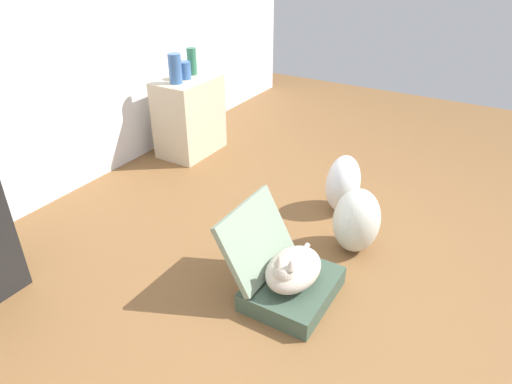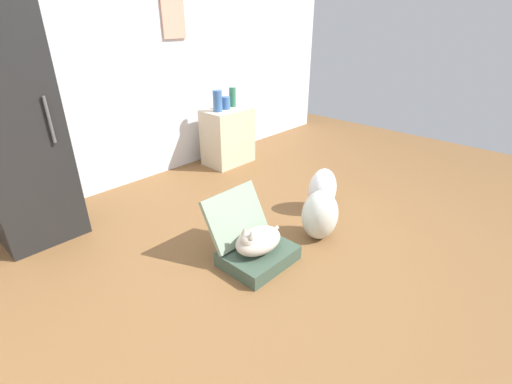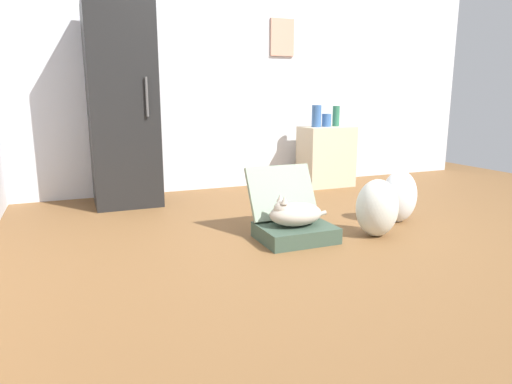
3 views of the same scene
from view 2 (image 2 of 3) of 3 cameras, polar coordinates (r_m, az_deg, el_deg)
The scene contains 12 objects.
ground_plane at distance 3.03m, azimuth 6.04°, elevation -9.21°, with size 7.68×7.68×0.00m, color brown.
wall_back at distance 4.24m, azimuth -19.41°, elevation 18.77°, with size 6.40×0.15×2.60m.
suitcase_base at distance 2.86m, azimuth 0.36°, elevation -9.97°, with size 0.53×0.43×0.12m, color #384C3D.
suitcase_lid at distance 2.86m, azimuth -3.17°, elevation -3.86°, with size 0.53×0.43×0.04m, color gray.
cat at distance 2.77m, azimuth 0.21°, elevation -7.60°, with size 0.48×0.28×0.24m.
plastic_bag_white at distance 3.12m, azimuth 9.99°, elevation -3.57°, with size 0.33×0.30×0.44m, color silver.
plastic_bag_clear at distance 3.56m, azimuth 10.37°, elevation 0.28°, with size 0.32×0.24×0.44m, color silver.
refrigerator at distance 3.42m, azimuth -33.97°, elevation 8.18°, with size 0.61×0.62×1.89m.
side_table at distance 4.67m, azimuth -4.47°, elevation 8.67°, with size 0.59×0.40×0.70m, color beige.
vase_tall at distance 4.45m, azimuth -6.06°, elevation 14.04°, with size 0.11×0.11×0.25m, color #38609E.
vase_short at distance 4.68m, azimuth -3.70°, elevation 14.65°, with size 0.08×0.08×0.24m, color #2D7051.
vase_round at distance 4.57m, azimuth -4.77°, elevation 13.76°, with size 0.11×0.11×0.15m, color #38609E.
Camera 2 is at (-2.01, -1.45, 1.74)m, focal length 25.49 mm.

